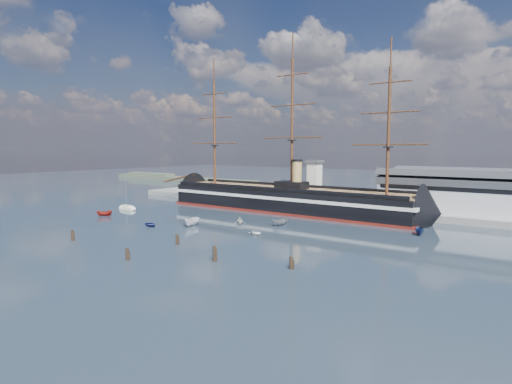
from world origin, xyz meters
The scene contains 19 objects.
ground centered at (0.00, 40.00, 0.00)m, with size 600.00×600.00×0.00m, color #25313F.
quay centered at (10.00, 76.00, 0.00)m, with size 180.00×18.00×2.00m, color slate.
warehouse centered at (58.00, 80.00, 7.98)m, with size 63.00×21.00×11.60m.
quay_tower centered at (3.00, 73.00, 9.75)m, with size 5.00×5.00×15.00m.
shoreline centered at (-139.23, 135.00, 1.45)m, with size 120.00×10.00×4.00m.
warship centered at (-2.13, 60.00, 4.04)m, with size 112.95×17.09×53.94m.
sailboat centered at (-47.11, 31.02, 0.69)m, with size 6.91×2.36×10.90m.
motorboat_a centered at (-6.41, 21.73, 0.00)m, with size 7.03×2.58×2.81m, color white.
motorboat_b centered at (-15.48, 14.95, 0.00)m, with size 2.99×1.20×1.40m, color navy.
motorboat_c centered at (12.67, 36.34, 0.00)m, with size 5.60×2.05×2.24m, color slate.
motorboat_d centered at (2.12, 31.94, 0.00)m, with size 5.94×2.57×2.18m, color silver.
motorboat_e centered at (14.76, 22.62, 0.00)m, with size 3.06×1.23×1.43m, color silver.
motorboat_f centered at (46.91, 46.38, 0.00)m, with size 5.74×2.11×2.30m, color navy.
motorboat_g centered at (-40.70, 17.64, 0.00)m, with size 5.43×1.99×2.17m, color maroon.
piling_near_left centered at (-15.38, -7.74, 0.00)m, with size 0.64×0.64×3.23m, color black.
piling_near_mid centered at (9.15, -10.98, 0.00)m, with size 0.64×0.64×3.05m, color black.
piling_near_right centered at (22.96, -1.72, 0.00)m, with size 0.64×0.64×3.65m, color black.
piling_far_right centered at (37.31, 2.41, 0.00)m, with size 0.64×0.64×2.94m, color black.
piling_extra centered at (6.73, 3.99, 0.00)m, with size 0.64×0.64×2.93m, color black.
Camera 1 is at (76.05, -60.13, 21.17)m, focal length 30.00 mm.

